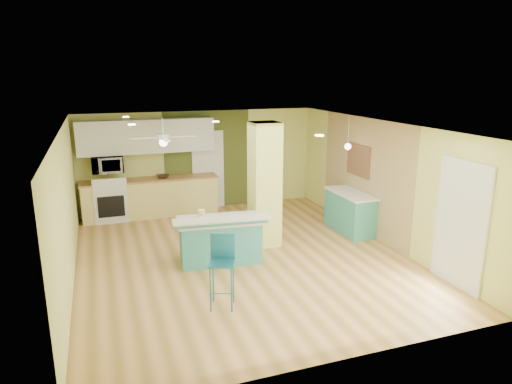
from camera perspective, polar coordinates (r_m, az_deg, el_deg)
floor at (r=8.83m, az=-1.81°, el=-8.12°), size 6.00×7.00×0.01m
ceiling at (r=8.19m, az=-1.96°, el=8.29°), size 6.00×7.00×0.01m
wall_back at (r=11.73m, az=-7.04°, el=3.94°), size 6.00×0.01×2.50m
wall_front at (r=5.36m, az=9.59°, el=-9.37°), size 6.00×0.01×2.50m
wall_left at (r=8.09m, az=-22.66°, el=-2.02°), size 0.01×7.00×2.50m
wall_right at (r=9.72m, az=15.27°, el=1.29°), size 0.01×7.00×2.50m
wood_panel at (r=10.20m, az=13.30°, el=2.02°), size 0.02×3.40×2.50m
olive_accent at (r=11.76m, az=-6.07°, el=3.99°), size 2.20×0.02×2.50m
interior_door at (r=11.78m, az=-6.00°, el=2.77°), size 0.82×0.05×2.00m
french_door at (r=8.04m, az=24.18°, el=-3.77°), size 0.04×1.08×2.10m
column at (r=9.09m, az=1.08°, el=0.89°), size 0.55×0.55×2.50m
kitchen_run at (r=11.41m, az=-12.97°, el=-0.65°), size 3.25×0.63×0.94m
stove at (r=11.35m, az=-17.72°, el=-1.13°), size 0.76×0.66×1.08m
upper_cabinets at (r=11.24m, az=-13.47°, el=6.79°), size 3.20×0.34×0.80m
microwave at (r=11.16m, az=-18.07°, el=3.29°), size 0.70×0.48×0.39m
ceiling_fan at (r=9.95m, az=-11.53°, el=6.66°), size 1.41×1.41×0.61m
pendant_lamp at (r=10.03m, az=11.42°, el=5.61°), size 0.14×0.14×0.69m
wall_decor at (r=10.29m, az=12.70°, el=3.88°), size 0.03×0.90×0.70m
peninsula at (r=8.52m, az=-4.50°, el=-5.86°), size 1.78×1.09×0.93m
bar_stool at (r=6.85m, az=-4.25°, el=-8.33°), size 0.48×0.48×1.11m
side_counter at (r=10.27m, az=11.62°, el=-2.45°), size 0.58×1.38×0.89m
fruit_bowl at (r=11.30m, az=-11.57°, el=1.92°), size 0.31×0.31×0.08m
canister at (r=8.52m, az=-6.83°, el=-2.71°), size 0.13×0.13×0.15m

